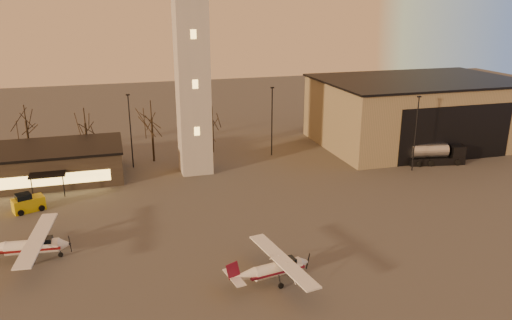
{
  "coord_description": "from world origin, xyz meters",
  "views": [
    {
      "loc": [
        -10.09,
        -33.13,
        21.82
      ],
      "look_at": [
        3.43,
        13.0,
        6.45
      ],
      "focal_mm": 35.0,
      "sensor_mm": 36.0,
      "label": 1
    }
  ],
  "objects_px": {
    "cessna_front": "(279,271)",
    "service_cart": "(28,204)",
    "control_tower": "(191,47)",
    "hangar": "(416,111)",
    "cessna_rear": "(34,249)",
    "terminal": "(18,166)",
    "fuel_truck": "(435,156)"
  },
  "relations": [
    {
      "from": "cessna_rear",
      "to": "service_cart",
      "type": "distance_m",
      "value": 11.9
    },
    {
      "from": "hangar",
      "to": "cessna_front",
      "type": "xyz_separation_m",
      "value": [
        -34.24,
        -33.24,
        -4.23
      ]
    },
    {
      "from": "hangar",
      "to": "cessna_rear",
      "type": "bearing_deg",
      "value": -156.12
    },
    {
      "from": "hangar",
      "to": "fuel_truck",
      "type": "distance_m",
      "value": 11.48
    },
    {
      "from": "fuel_truck",
      "to": "service_cart",
      "type": "relative_size",
      "value": 2.25
    },
    {
      "from": "control_tower",
      "to": "service_cart",
      "type": "bearing_deg",
      "value": -157.75
    },
    {
      "from": "cessna_front",
      "to": "service_cart",
      "type": "bearing_deg",
      "value": 126.14
    },
    {
      "from": "hangar",
      "to": "terminal",
      "type": "xyz_separation_m",
      "value": [
        -57.99,
        -2.0,
        -3.0
      ]
    },
    {
      "from": "hangar",
      "to": "cessna_rear",
      "type": "distance_m",
      "value": 58.93
    },
    {
      "from": "control_tower",
      "to": "fuel_truck",
      "type": "distance_m",
      "value": 36.65
    },
    {
      "from": "cessna_front",
      "to": "terminal",
      "type": "bearing_deg",
      "value": 117.86
    },
    {
      "from": "cessna_front",
      "to": "control_tower",
      "type": "bearing_deg",
      "value": 84.05
    },
    {
      "from": "hangar",
      "to": "fuel_truck",
      "type": "xyz_separation_m",
      "value": [
        -3.24,
        -10.25,
        -4.01
      ]
    },
    {
      "from": "terminal",
      "to": "cessna_front",
      "type": "distance_m",
      "value": 39.26
    },
    {
      "from": "cessna_rear",
      "to": "service_cart",
      "type": "xyz_separation_m",
      "value": [
        -2.04,
        11.72,
        -0.24
      ]
    },
    {
      "from": "service_cart",
      "to": "cessna_rear",
      "type": "bearing_deg",
      "value": -101.44
    },
    {
      "from": "control_tower",
      "to": "fuel_truck",
      "type": "relative_size",
      "value": 4.03
    },
    {
      "from": "control_tower",
      "to": "fuel_truck",
      "type": "height_order",
      "value": "control_tower"
    },
    {
      "from": "control_tower",
      "to": "cessna_rear",
      "type": "height_order",
      "value": "control_tower"
    },
    {
      "from": "service_cart",
      "to": "control_tower",
      "type": "bearing_deg",
      "value": 0.94
    },
    {
      "from": "cessna_front",
      "to": "fuel_truck",
      "type": "distance_m",
      "value": 38.6
    },
    {
      "from": "fuel_truck",
      "to": "service_cart",
      "type": "bearing_deg",
      "value": -167.96
    },
    {
      "from": "terminal",
      "to": "cessna_rear",
      "type": "relative_size",
      "value": 2.36
    },
    {
      "from": "cessna_rear",
      "to": "service_cart",
      "type": "relative_size",
      "value": 3.0
    },
    {
      "from": "terminal",
      "to": "cessna_front",
      "type": "height_order",
      "value": "terminal"
    },
    {
      "from": "control_tower",
      "to": "hangar",
      "type": "relative_size",
      "value": 1.07
    },
    {
      "from": "terminal",
      "to": "hangar",
      "type": "bearing_deg",
      "value": 1.97
    },
    {
      "from": "terminal",
      "to": "fuel_truck",
      "type": "height_order",
      "value": "terminal"
    },
    {
      "from": "service_cart",
      "to": "fuel_truck",
      "type": "bearing_deg",
      "value": -19.32
    },
    {
      "from": "fuel_truck",
      "to": "cessna_rear",
      "type": "bearing_deg",
      "value": -154.94
    },
    {
      "from": "control_tower",
      "to": "cessna_front",
      "type": "xyz_separation_m",
      "value": [
        1.76,
        -29.26,
        -15.4
      ]
    },
    {
      "from": "terminal",
      "to": "cessna_rear",
      "type": "height_order",
      "value": "terminal"
    }
  ]
}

